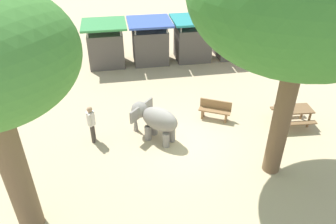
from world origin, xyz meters
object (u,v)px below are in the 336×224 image
object	(u,v)px
elephant	(155,119)
wooden_bench	(215,109)
market_stall_green	(106,46)
market_stall_orange	(233,38)
market_stall_teal	(193,41)
market_stall_blue	(150,44)
picnic_table_near	(293,112)
person_handler	(91,122)

from	to	relation	value
elephant	wooden_bench	xyz separation A→B (m)	(2.81, 0.99, -0.48)
market_stall_green	market_stall_orange	bearing A→B (deg)	0.00
market_stall_teal	market_stall_green	bearing A→B (deg)	180.00
elephant	market_stall_blue	xyz separation A→B (m)	(0.80, 7.76, 0.19)
market_stall_blue	market_stall_orange	world-z (taller)	same
picnic_table_near	market_stall_orange	world-z (taller)	market_stall_orange
wooden_bench	market_stall_orange	distance (m)	7.50
person_handler	wooden_bench	bearing A→B (deg)	16.57
market_stall_blue	market_stall_teal	size ratio (longest dim) A/B	1.00
market_stall_blue	market_stall_orange	xyz separation A→B (m)	(5.20, 0.00, 0.00)
market_stall_teal	elephant	bearing A→B (deg)	-113.67
market_stall_blue	wooden_bench	bearing A→B (deg)	-73.41
market_stall_blue	market_stall_orange	bearing A→B (deg)	0.00
person_handler	market_stall_teal	xyz separation A→B (m)	(5.89, 7.50, 0.19)
wooden_bench	market_stall_green	xyz separation A→B (m)	(-4.61, 6.76, 0.67)
market_stall_teal	person_handler	bearing A→B (deg)	-128.15
market_stall_green	market_stall_orange	world-z (taller)	same
wooden_bench	market_stall_teal	world-z (taller)	market_stall_teal
elephant	wooden_bench	bearing A→B (deg)	-118.01
wooden_bench	market_stall_orange	bearing A→B (deg)	-87.22
picnic_table_near	market_stall_orange	distance (m)	7.76
elephant	wooden_bench	size ratio (longest dim) A/B	1.42
picnic_table_near	market_stall_orange	size ratio (longest dim) A/B	0.64
person_handler	market_stall_orange	size ratio (longest dim) A/B	0.64
person_handler	picnic_table_near	bearing A→B (deg)	7.05
market_stall_orange	market_stall_teal	bearing A→B (deg)	180.00
picnic_table_near	elephant	bearing A→B (deg)	4.30
market_stall_blue	market_stall_orange	distance (m)	5.20
person_handler	market_stall_teal	distance (m)	9.54
picnic_table_near	person_handler	bearing A→B (deg)	2.55
elephant	market_stall_green	bearing A→B (deg)	-34.39
elephant	market_stall_orange	xyz separation A→B (m)	(6.00, 7.76, 0.19)
picnic_table_near	market_stall_blue	distance (m)	9.35
market_stall_blue	market_stall_green	bearing A→B (deg)	180.00
market_stall_green	wooden_bench	bearing A→B (deg)	-55.69
market_stall_green	market_stall_teal	size ratio (longest dim) A/B	1.00
elephant	market_stall_green	xyz separation A→B (m)	(-1.80, 7.76, 0.19)
person_handler	wooden_bench	xyz separation A→B (m)	(5.31, 0.74, -0.48)
picnic_table_near	market_stall_green	size ratio (longest dim) A/B	0.64
person_handler	market_stall_green	distance (m)	7.54
wooden_bench	market_stall_blue	distance (m)	7.09
market_stall_orange	market_stall_green	bearing A→B (deg)	180.00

